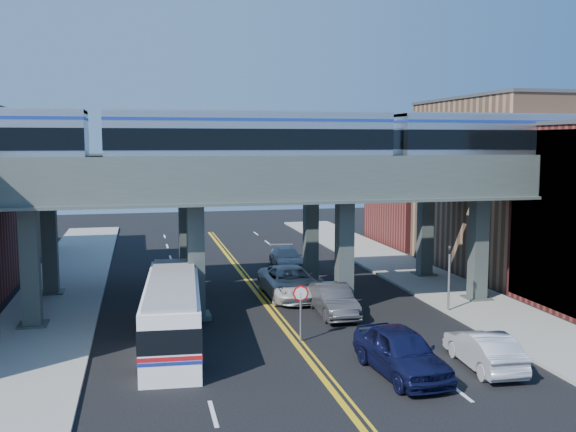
# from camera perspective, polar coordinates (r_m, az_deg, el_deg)

# --- Properties ---
(ground) EXTENTS (120.00, 120.00, 0.00)m
(ground) POSITION_cam_1_polar(r_m,az_deg,el_deg) (27.13, 2.09, -12.99)
(ground) COLOR black
(ground) RESTS_ON ground
(sidewalk_west) EXTENTS (5.00, 70.00, 0.16)m
(sidewalk_west) POSITION_cam_1_polar(r_m,az_deg,el_deg) (36.14, -20.45, -8.28)
(sidewalk_west) COLOR gray
(sidewalk_west) RESTS_ON ground
(sidewalk_east) EXTENTS (5.00, 70.00, 0.16)m
(sidewalk_east) POSITION_cam_1_polar(r_m,az_deg,el_deg) (40.18, 14.38, -6.59)
(sidewalk_east) COLOR gray
(sidewalk_east) RESTS_ON ground
(building_east_b) EXTENTS (8.00, 14.00, 12.00)m
(building_east_b) POSITION_cam_1_polar(r_m,az_deg,el_deg) (47.95, 18.72, 2.53)
(building_east_b) COLOR #8A6347
(building_east_b) RESTS_ON ground
(building_east_c) EXTENTS (8.00, 10.00, 9.00)m
(building_east_c) POSITION_cam_1_polar(r_m,az_deg,el_deg) (59.47, 12.09, 2.00)
(building_east_c) COLOR maroon
(building_east_c) RESTS_ON ground
(mural_panel) EXTENTS (0.10, 9.50, 9.50)m
(mural_panel) POSITION_cam_1_polar(r_m,az_deg,el_deg) (35.95, 23.33, -0.90)
(mural_panel) COLOR teal
(mural_panel) RESTS_ON ground
(elevated_viaduct_near) EXTENTS (52.00, 3.60, 7.40)m
(elevated_viaduct_near) POSITION_cam_1_polar(r_m,az_deg,el_deg) (33.46, -1.44, 2.08)
(elevated_viaduct_near) COLOR #46514D
(elevated_viaduct_near) RESTS_ON ground
(elevated_viaduct_far) EXTENTS (52.00, 3.60, 7.40)m
(elevated_viaduct_far) POSITION_cam_1_polar(r_m,az_deg,el_deg) (40.32, -3.45, 2.84)
(elevated_viaduct_far) COLOR #46514D
(elevated_viaduct_far) RESTS_ON ground
(transit_train) EXTENTS (45.14, 2.83, 3.29)m
(transit_train) POSITION_cam_1_polar(r_m,az_deg,el_deg) (33.15, -3.35, 6.73)
(transit_train) COLOR black
(transit_train) RESTS_ON elevated_viaduct_near
(stop_sign) EXTENTS (0.76, 0.09, 2.63)m
(stop_sign) POSITION_cam_1_polar(r_m,az_deg,el_deg) (29.47, 1.14, -7.82)
(stop_sign) COLOR slate
(stop_sign) RESTS_ON ground
(traffic_signal) EXTENTS (0.15, 0.18, 4.10)m
(traffic_signal) POSITION_cam_1_polar(r_m,az_deg,el_deg) (35.21, 14.14, -4.74)
(traffic_signal) COLOR slate
(traffic_signal) RESTS_ON ground
(transit_bus) EXTENTS (3.17, 11.02, 2.80)m
(transit_bus) POSITION_cam_1_polar(r_m,az_deg,el_deg) (29.70, -10.21, -8.46)
(transit_bus) COLOR white
(transit_bus) RESTS_ON ground
(car_lane_a) EXTENTS (2.60, 5.61, 1.86)m
(car_lane_a) POSITION_cam_1_polar(r_m,az_deg,el_deg) (26.04, 10.02, -11.78)
(car_lane_a) COLOR #0E1134
(car_lane_a) RESTS_ON ground
(car_lane_b) EXTENTS (1.82, 4.97, 1.62)m
(car_lane_b) POSITION_cam_1_polar(r_m,az_deg,el_deg) (34.20, 4.02, -7.45)
(car_lane_b) COLOR #323134
(car_lane_b) RESTS_ON ground
(car_lane_c) EXTENTS (3.05, 6.41, 1.77)m
(car_lane_c) POSITION_cam_1_polar(r_m,az_deg,el_deg) (37.96, 0.22, -5.91)
(car_lane_c) COLOR silver
(car_lane_c) RESTS_ON ground
(car_lane_d) EXTENTS (2.26, 5.13, 1.47)m
(car_lane_d) POSITION_cam_1_polar(r_m,az_deg,el_deg) (46.59, -0.10, -3.76)
(car_lane_d) COLOR #98989D
(car_lane_d) RESTS_ON ground
(car_parked_curb) EXTENTS (1.93, 4.73, 1.53)m
(car_parked_curb) POSITION_cam_1_polar(r_m,az_deg,el_deg) (27.59, 17.01, -11.28)
(car_parked_curb) COLOR #B9B8BD
(car_parked_curb) RESTS_ON ground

